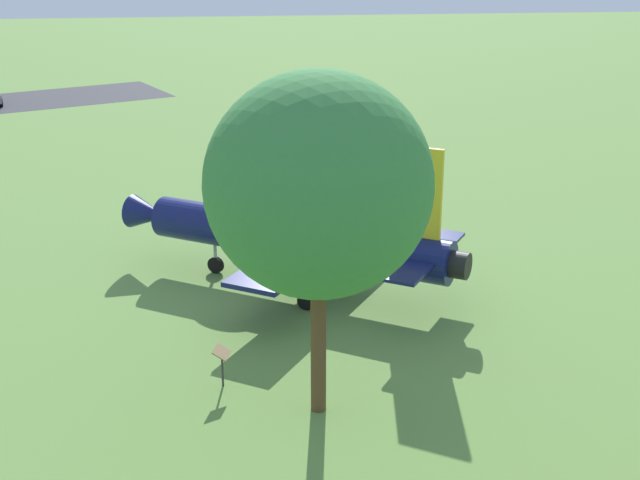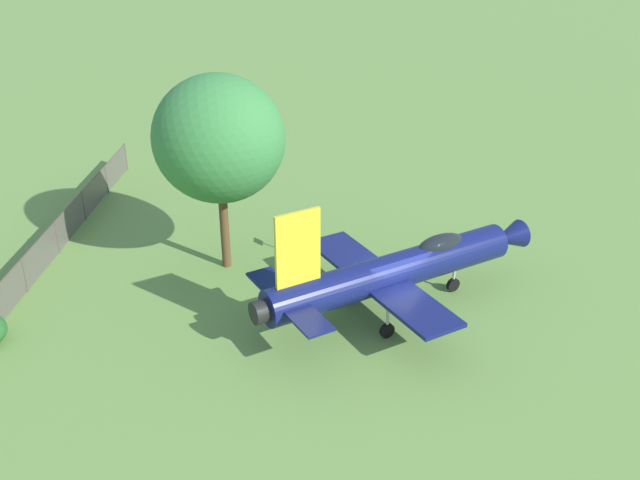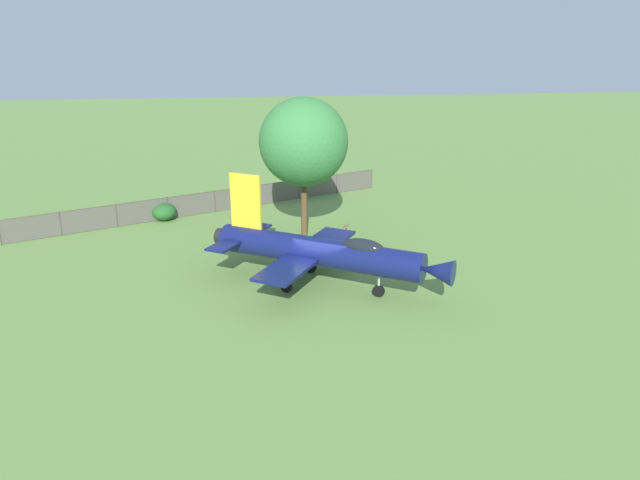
{
  "view_description": "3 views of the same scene",
  "coord_description": "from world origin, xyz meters",
  "views": [
    {
      "loc": [
        2.5,
        27.43,
        11.75
      ],
      "look_at": [
        -0.84,
        -0.16,
        1.69
      ],
      "focal_mm": 48.3,
      "sensor_mm": 36.0,
      "label": 1
    },
    {
      "loc": [
        -23.87,
        -9.15,
        16.44
      ],
      "look_at": [
        0.08,
        3.22,
        2.5
      ],
      "focal_mm": 41.43,
      "sensor_mm": 36.0,
      "label": 2
    },
    {
      "loc": [
        -3.75,
        -27.85,
        12.23
      ],
      "look_at": [
        -0.02,
        -0.88,
        2.79
      ],
      "focal_mm": 33.18,
      "sensor_mm": 36.0,
      "label": 3
    }
  ],
  "objects": [
    {
      "name": "perimeter_fence",
      "position": [
        -5.64,
        14.36,
        0.86
      ],
      "size": [
        25.87,
        11.08,
        1.62
      ],
      "rotation": [
        0.0,
        0.0,
        9.83
      ],
      "color": "#4C4238",
      "rests_on": "ground_plane"
    },
    {
      "name": "info_plaque",
      "position": [
        2.64,
        6.52,
        0.85
      ],
      "size": [
        0.55,
        0.69,
        1.14
      ],
      "color": "#333333",
      "rests_on": "ground_plane"
    },
    {
      "name": "ground_plane",
      "position": [
        0.0,
        0.0,
        0.0
      ],
      "size": [
        200.0,
        200.0,
        0.0
      ],
      "primitive_type": "plane",
      "color": "#668E42"
    },
    {
      "name": "display_jet",
      "position": [
        0.28,
        -0.18,
        1.91
      ],
      "size": [
        11.85,
        9.18,
        5.48
      ],
      "rotation": [
        0.0,
        0.0,
        5.71
      ],
      "color": "#111951",
      "rests_on": "ground_plane"
    },
    {
      "name": "shade_tree",
      "position": [
        0.19,
        8.04,
        6.06
      ],
      "size": [
        5.47,
        5.64,
        8.79
      ],
      "color": "brown",
      "rests_on": "ground_plane"
    }
  ]
}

